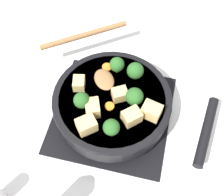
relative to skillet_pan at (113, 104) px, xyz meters
name	(u,v)px	position (x,y,z in m)	size (l,w,h in m)	color
ground_plane	(112,115)	(0.00, 0.00, -0.06)	(2.40, 2.40, 0.00)	white
front_burner_grate	(112,112)	(0.00, 0.00, -0.05)	(0.31, 0.31, 0.03)	black
skillet_pan	(113,104)	(0.00, 0.00, 0.00)	(0.30, 0.41, 0.06)	black
wooden_spoon	(92,53)	(-0.12, -0.09, 0.03)	(0.25, 0.24, 0.02)	olive
tofu_cube_center_large	(132,117)	(0.05, 0.06, 0.04)	(0.04, 0.03, 0.03)	#DBB770
tofu_cube_near_handle	(93,108)	(0.05, -0.04, 0.04)	(0.04, 0.03, 0.03)	#DBB770
tofu_cube_east_chunk	(151,111)	(0.02, 0.10, 0.04)	(0.04, 0.04, 0.04)	#DBB770
tofu_cube_west_chunk	(120,94)	(-0.01, 0.02, 0.04)	(0.04, 0.03, 0.03)	#DBB770
tofu_cube_back_piece	(79,83)	(-0.01, -0.09, 0.04)	(0.04, 0.03, 0.03)	#DBB770
tofu_cube_front_piece	(87,125)	(0.09, -0.04, 0.04)	(0.04, 0.03, 0.03)	#DBB770
broccoli_floret_near_spoon	(111,127)	(0.09, 0.02, 0.05)	(0.04, 0.04, 0.05)	#709956
broccoli_floret_center_top	(82,100)	(0.04, -0.07, 0.05)	(0.04, 0.04, 0.05)	#709956
broccoli_floret_east_rim	(135,71)	(-0.08, 0.04, 0.05)	(0.04, 0.04, 0.05)	#709956
broccoli_floret_west_rim	(134,97)	(0.00, 0.05, 0.05)	(0.04, 0.04, 0.05)	#709956
broccoli_floret_north_edge	(117,65)	(-0.09, -0.01, 0.05)	(0.04, 0.04, 0.05)	#709956
carrot_slice_orange_thin	(134,93)	(-0.03, 0.05, 0.03)	(0.02, 0.02, 0.01)	orange
carrot_slice_near_center	(108,106)	(0.03, -0.01, 0.03)	(0.02, 0.02, 0.01)	orange
carrot_slice_edge_slice	(107,67)	(-0.09, -0.04, 0.03)	(0.03, 0.03, 0.01)	orange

